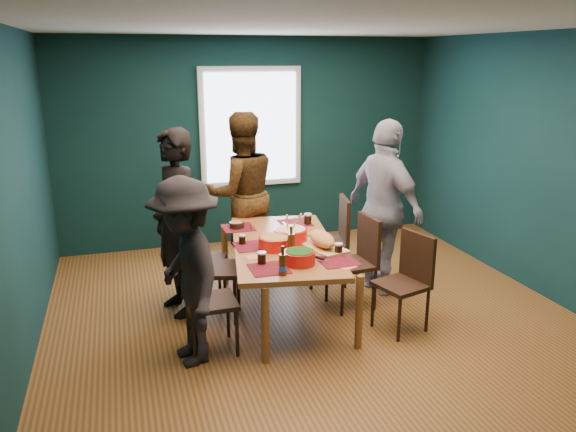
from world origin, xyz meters
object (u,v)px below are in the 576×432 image
person_far_left (176,223)px  person_right (385,208)px  bowl_dumpling (291,235)px  chair_left_near (200,293)px  bowl_salad (274,242)px  dining_table (284,250)px  cutting_board (322,241)px  chair_left_mid (205,259)px  chair_right_mid (359,255)px  chair_right_near (409,274)px  chair_left_far (196,252)px  bowl_herbs (299,257)px  chair_right_far (335,234)px  person_near_left (186,272)px  person_back (241,194)px

person_far_left → person_right: bearing=70.0°
bowl_dumpling → chair_left_near: bearing=-149.9°
bowl_dumpling → bowl_salad: bearing=-143.3°
person_far_left → dining_table: bearing=54.4°
chair_left_near → cutting_board: 1.26m
chair_left_mid → chair_right_mid: (1.51, -0.18, -0.05)m
chair_right_near → bowl_dumpling: (-0.93, 0.66, 0.26)m
bowl_salad → chair_left_far: bearing=133.0°
bowl_herbs → bowl_dumpling: bearing=79.9°
chair_right_mid → chair_right_near: bearing=-72.3°
dining_table → bowl_salad: size_ratio=6.93×
chair_right_far → person_right: (0.41, -0.37, 0.36)m
person_right → person_near_left: (-2.17, -0.85, -0.14)m
chair_right_near → person_back: person_back is taller
bowl_salad → bowl_dumpling: bearing=36.7°
chair_right_far → person_far_left: size_ratio=0.53×
dining_table → bowl_herbs: (-0.03, -0.57, 0.13)m
person_far_left → bowl_herbs: 1.32m
chair_right_mid → person_near_left: bearing=-166.0°
chair_left_mid → chair_right_far: bearing=33.4°
chair_left_mid → person_back: bearing=78.2°
person_right → bowl_salad: 1.35m
bowl_dumpling → chair_left_mid: bearing=172.9°
chair_left_mid → chair_right_mid: size_ratio=1.09×
chair_right_far → bowl_salad: chair_right_far is taller
chair_left_mid → cutting_board: 1.12m
chair_right_far → person_back: size_ratio=0.52×
chair_left_mid → bowl_salad: size_ratio=3.46×
person_back → chair_left_far: bearing=41.7°
bowl_salad → cutting_board: cutting_board is taller
bowl_dumpling → person_far_left: bearing=163.5°
person_right → chair_right_far: bearing=34.0°
cutting_board → chair_left_near: bearing=-178.9°
dining_table → bowl_salad: bowl_salad is taller
cutting_board → chair_right_mid: bearing=6.5°
dining_table → chair_right_near: 1.20m
cutting_board → person_right: bearing=13.2°
dining_table → chair_right_mid: 0.78m
bowl_dumpling → bowl_herbs: bowl_dumpling is taller
person_near_left → bowl_dumpling: (1.08, 0.66, 0.01)m
chair_left_near → person_back: person_back is taller
chair_left_mid → bowl_herbs: size_ratio=3.67×
bowl_dumpling → bowl_herbs: size_ratio=1.17×
chair_right_far → person_right: person_right is taller
chair_right_near → person_far_left: (-1.98, 0.97, 0.38)m
chair_left_far → chair_right_mid: chair_right_mid is taller
person_near_left → bowl_salad: (0.88, 0.51, 0.00)m
chair_left_mid → chair_right_mid: chair_left_mid is taller
person_far_left → person_near_left: person_far_left is taller
chair_left_far → person_right: person_right is taller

